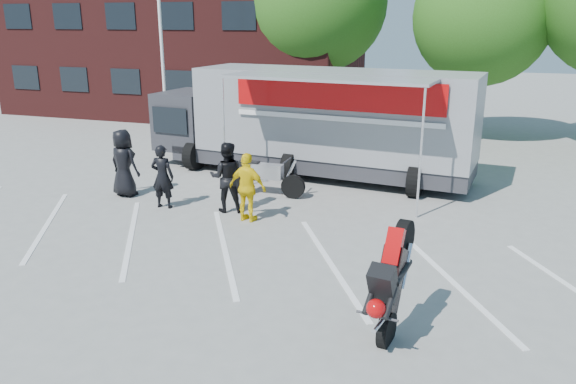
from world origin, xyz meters
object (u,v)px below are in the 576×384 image
Objects in this scene: parked_motorcycle at (267,195)px; stunt_bike_rider at (397,325)px; spectator_hivis at (248,188)px; tree_mid at (482,17)px; transporter_truck at (317,175)px; spectator_leather_c at (227,177)px; tree_left at (319,3)px; spectator_leather_b at (162,177)px; spectator_leather_a at (124,163)px; flagpole at (166,14)px.

parked_motorcycle is 7.54m from stunt_bike_rider.
stunt_bike_rider is at bearing 147.07° from spectator_hivis.
transporter_truck is at bearing -121.40° from tree_mid.
tree_left is at bearing -102.15° from spectator_leather_c.
transporter_truck is at bearing -128.62° from spectator_leather_b.
spectator_leather_c is 0.97m from spectator_hivis.
stunt_bike_rider is (4.58, -5.98, 0.00)m from parked_motorcycle.
parked_motorcycle is at bearing 136.03° from stunt_bike_rider.
transporter_truck is at bearing 122.63° from stunt_bike_rider.
spectator_leather_a is (-2.13, -12.34, -4.61)m from tree_left.
parked_motorcycle is 2.32m from spectator_hivis.
stunt_bike_rider is 1.17× the size of spectator_hivis.
spectator_hivis is (6.25, -7.17, -4.19)m from flagpole.
spectator_leather_b reaches higher than transporter_truck.
spectator_leather_a is (-9.13, -11.34, -3.99)m from tree_mid.
tree_left is 3.76× the size of parked_motorcycle.
tree_left is 14.13m from spectator_hivis.
transporter_truck is 4.61× the size of parked_motorcycle.
tree_mid is 16.79m from stunt_bike_rider.
parked_motorcycle is at bearing -117.87° from tree_mid.
tree_mid is at bearing 95.96° from stunt_bike_rider.
tree_left is 10.42m from transporter_truck.
spectator_leather_a is (2.11, -6.34, -4.10)m from flagpole.
stunt_bike_rider reaches higher than parked_motorcycle.
parked_motorcycle is 4.15m from spectator_leather_a.
spectator_leather_b is at bearing 129.56° from parked_motorcycle.
tree_mid is at bearing -28.28° from parked_motorcycle.
tree_mid reaches higher than spectator_hivis.
transporter_truck is 6.08m from spectator_leather_a.
spectator_leather_b is at bearing -8.35° from spectator_leather_c.
transporter_truck is at bearing -20.18° from flagpole.
spectator_hivis is at bearing 128.89° from spectator_leather_c.
tree_mid is at bearing -8.13° from tree_left.
spectator_hivis is at bearing -172.08° from parked_motorcycle.
tree_mid is 0.73× the size of transporter_truck.
spectator_hivis is at bearing -179.92° from spectator_leather_a.
flagpole is 3.48× the size of parked_motorcycle.
flagpole is 7.37m from tree_left.
transporter_truck is at bearing -128.30° from spectator_leather_a.
spectator_leather_c is (1.20, -12.64, -4.65)m from tree_left.
tree_mid is 4.49× the size of spectator_leather_b.
spectator_leather_b is (3.70, -6.92, -4.20)m from flagpole.
transporter_truck is 4.81m from spectator_hivis.
stunt_bike_rider is (3.83, -8.56, 0.00)m from transporter_truck.
flagpole is 0.76× the size of transporter_truck.
parked_motorcycle is (-5.31, -10.04, -4.94)m from tree_mid.
tree_mid is 12.39m from parked_motorcycle.
stunt_bike_rider is 9.67m from spectator_leather_a.
flagpole is 9.28m from parked_motorcycle.
spectator_leather_c reaches higher than spectator_leather_b.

